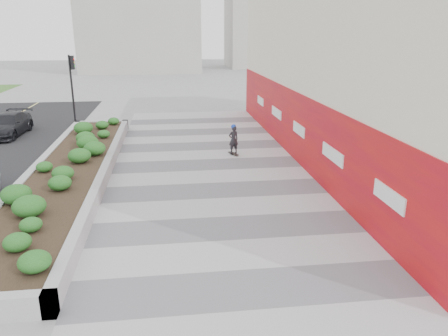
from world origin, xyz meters
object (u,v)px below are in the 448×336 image
Objects in this scene: planter at (70,169)px; car_dark at (8,125)px; skateboarder at (233,139)px; traffic_signal_near at (72,80)px.

car_dark reaches higher than planter.
skateboarder is (6.84, 2.62, 0.32)m from planter.
car_dark is at bearing 121.31° from planter.
skateboarder is at bearing -21.92° from car_dark.
traffic_signal_near is (-1.73, 10.50, 2.34)m from planter.
skateboarder is (8.56, -7.88, -2.02)m from traffic_signal_near.
traffic_signal_near is 11.81m from skateboarder.
car_dark is (-3.19, -2.41, -2.15)m from traffic_signal_near.
planter is 12.32× the size of skateboarder.
traffic_signal_near reaches higher than planter.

